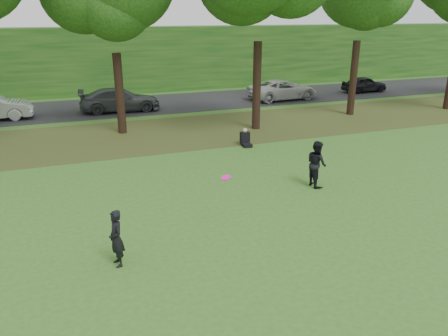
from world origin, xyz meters
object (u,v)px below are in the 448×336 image
Objects in this scene: player_right at (317,164)px; frisbee at (226,178)px; seated_person at (245,139)px; player_left at (116,238)px.

player_right is 4.60× the size of frisbee.
player_right is at bearing -82.09° from seated_person.
frisbee is (-4.33, -2.19, 0.81)m from player_right.
player_left is 0.87× the size of player_right.
frisbee reaches higher than player_left.
frisbee is at bearing 92.75° from player_left.
seated_person is at bearing 5.43° from player_right.
player_left is 11.17m from seated_person.
seated_person is (3.93, 7.84, -1.35)m from frisbee.
player_right reaches higher than player_left.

